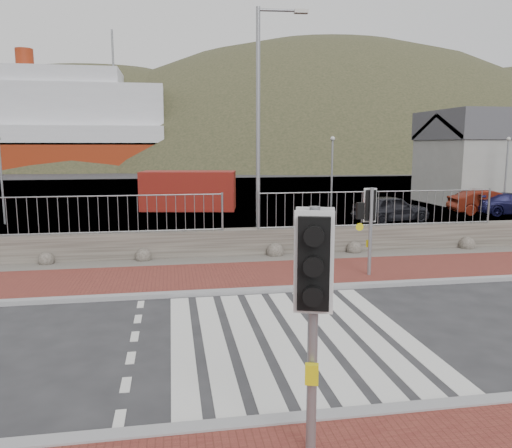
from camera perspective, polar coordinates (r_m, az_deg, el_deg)
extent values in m
plane|color=#28282B|center=(9.93, 4.08, -12.70)|extent=(220.00, 220.00, 0.00)
cube|color=brown|center=(14.12, -0.27, -5.91)|extent=(40.00, 3.00, 0.08)
cube|color=gray|center=(7.32, 10.04, -20.78)|extent=(40.00, 0.25, 0.12)
cube|color=gray|center=(12.69, 0.84, -7.58)|extent=(40.00, 0.25, 0.12)
cube|color=silver|center=(9.68, -8.43, -13.34)|extent=(0.42, 5.60, 0.01)
cube|color=silver|center=(9.71, -4.79, -13.21)|extent=(0.42, 5.60, 0.01)
cube|color=silver|center=(9.77, -1.19, -13.03)|extent=(0.42, 5.60, 0.01)
cube|color=silver|center=(9.87, 2.34, -12.80)|extent=(0.42, 5.60, 0.01)
cube|color=silver|center=(10.00, 5.79, -12.53)|extent=(0.42, 5.60, 0.01)
cube|color=silver|center=(10.17, 9.13, -12.23)|extent=(0.42, 5.60, 0.01)
cube|color=silver|center=(10.37, 12.33, -11.90)|extent=(0.42, 5.60, 0.01)
cube|color=silver|center=(10.60, 15.41, -11.55)|extent=(0.42, 5.60, 0.01)
cube|color=#59544C|center=(16.04, -1.44, -4.13)|extent=(40.00, 1.50, 0.06)
cube|color=#4B463E|center=(16.72, -1.84, -2.11)|extent=(40.00, 0.60, 0.90)
cylinder|color=gray|center=(16.39, -18.69, 3.02)|extent=(8.40, 0.04, 0.04)
cylinder|color=gray|center=(16.34, -3.87, 1.34)|extent=(0.07, 0.07, 1.20)
cylinder|color=gray|center=(17.65, 13.86, 3.63)|extent=(8.40, 0.04, 0.04)
cylinder|color=gray|center=(16.50, 0.28, 1.44)|extent=(0.07, 0.07, 1.20)
cylinder|color=gray|center=(19.75, 25.05, 1.84)|extent=(0.07, 0.07, 1.20)
cube|color=#4C4C4F|center=(37.11, -6.20, 3.26)|extent=(120.00, 40.00, 0.50)
cube|color=#3F4C54|center=(71.99, -7.93, 5.98)|extent=(220.00, 50.00, 0.05)
cube|color=silver|center=(78.64, -21.74, 12.25)|extent=(30.00, 12.00, 6.00)
cube|color=silver|center=(79.01, -21.91, 15.14)|extent=(18.00, 10.00, 2.50)
cylinder|color=maroon|center=(80.24, -24.93, 16.66)|extent=(2.40, 2.40, 3.00)
cylinder|color=gray|center=(78.39, -16.06, 18.44)|extent=(0.30, 0.30, 6.00)
ellipsoid|color=#2B2F1C|center=(100.52, -16.75, -5.02)|extent=(106.40, 68.40, 76.00)
ellipsoid|color=#2B2F1C|center=(106.30, 8.45, -7.32)|extent=(140.00, 90.00, 100.00)
cylinder|color=gray|center=(5.84, 6.49, -12.81)|extent=(0.12, 0.12, 3.01)
cube|color=#D3C10C|center=(5.99, 6.42, -16.15)|extent=(0.17, 0.13, 0.24)
cube|color=black|center=(5.57, 6.66, -4.04)|extent=(0.49, 0.38, 1.13)
sphere|color=#0CE53F|center=(5.65, 6.60, -7.23)|extent=(0.16, 0.16, 0.16)
cylinder|color=gray|center=(14.16, 12.94, -1.02)|extent=(0.10, 0.10, 2.53)
cube|color=#D3C10C|center=(14.21, 12.90, -2.28)|extent=(0.13, 0.08, 0.20)
cube|color=black|center=(14.05, 13.05, 2.06)|extent=(0.37, 0.23, 0.95)
sphere|color=#0CE53F|center=(14.08, 13.01, 0.96)|extent=(0.14, 0.14, 0.14)
cube|color=black|center=(13.96, 11.82, 1.50)|extent=(0.20, 0.15, 0.45)
cylinder|color=gray|center=(17.32, 0.24, 10.39)|extent=(0.14, 0.14, 8.18)
cylinder|color=gray|center=(17.95, 2.72, 23.21)|extent=(1.43, 0.21, 0.09)
cube|color=beige|center=(18.05, 5.17, 23.03)|extent=(0.48, 0.26, 0.12)
cube|color=maroon|center=(28.89, -7.70, 3.81)|extent=(5.59, 3.11, 2.20)
imported|color=black|center=(24.92, 15.16, 1.72)|extent=(4.07, 2.34, 1.30)
imported|color=#5D180D|center=(29.52, 25.00, 2.29)|extent=(4.15, 1.98, 1.31)
imported|color=#121238|center=(29.80, 27.17, 2.06)|extent=(4.24, 2.14, 1.18)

